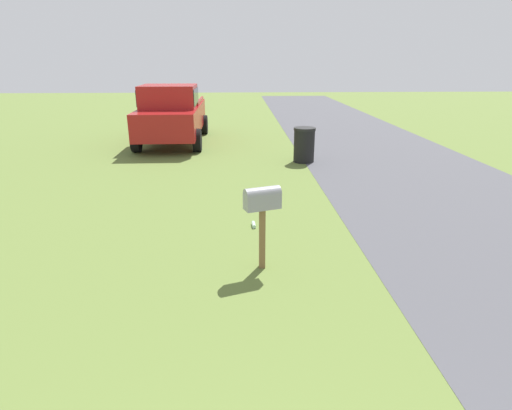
% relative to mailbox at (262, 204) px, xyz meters
% --- Properties ---
extents(mailbox, '(0.36, 0.55, 1.25)m').
position_rel_mailbox_xyz_m(mailbox, '(0.00, 0.00, 0.00)').
color(mailbox, brown).
rests_on(mailbox, ground).
extents(pickup_truck, '(5.27, 2.30, 2.09)m').
position_rel_mailbox_xyz_m(pickup_truck, '(9.84, 2.71, 0.11)').
color(pickup_truck, maroon).
rests_on(pickup_truck, ground).
extents(trash_bin, '(0.65, 0.65, 1.03)m').
position_rel_mailbox_xyz_m(trash_bin, '(6.67, -1.63, -0.48)').
color(trash_bin, black).
rests_on(trash_bin, ground).
extents(litter_bottle_midfield_b, '(0.22, 0.08, 0.07)m').
position_rel_mailbox_xyz_m(litter_bottle_midfield_b, '(1.60, 0.06, -0.96)').
color(litter_bottle_midfield_b, '#B2D8BF').
rests_on(litter_bottle_midfield_b, ground).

